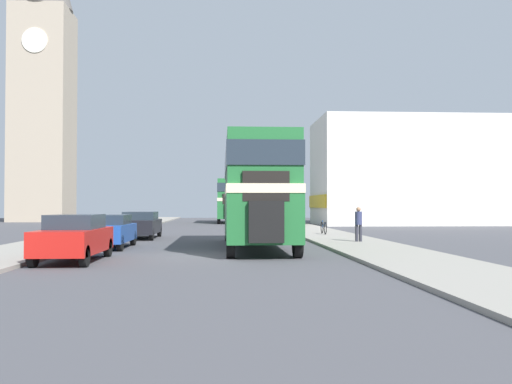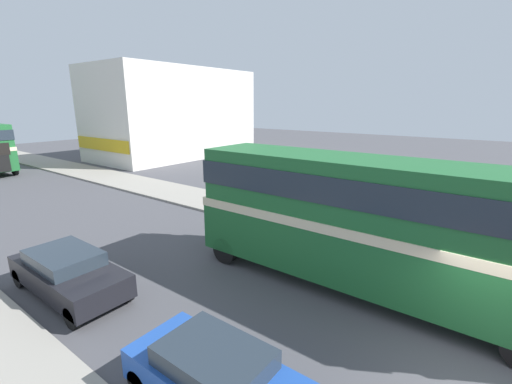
# 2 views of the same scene
# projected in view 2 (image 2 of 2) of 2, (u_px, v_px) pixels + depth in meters

# --- Properties ---
(ground_plane) EXTENTS (120.00, 120.00, 0.00)m
(ground_plane) POSITION_uv_depth(u_px,v_px,m) (480.00, 383.00, 7.53)
(ground_plane) COLOR #47474C
(sidewalk_right) EXTENTS (3.50, 120.00, 0.12)m
(sidewalk_right) POSITION_uv_depth(u_px,v_px,m) (497.00, 267.00, 12.74)
(sidewalk_right) COLOR gray
(sidewalk_right) RESTS_ON ground_plane
(double_decker_bus) EXTENTS (2.57, 11.15, 4.34)m
(double_decker_bus) POSITION_uv_depth(u_px,v_px,m) (355.00, 214.00, 10.80)
(double_decker_bus) COLOR #1E602D
(double_decker_bus) RESTS_ON ground_plane
(car_parked_mid) EXTENTS (1.69, 4.13, 1.39)m
(car_parked_mid) POSITION_uv_depth(u_px,v_px,m) (220.00, 380.00, 6.67)
(car_parked_mid) COLOR #1E479E
(car_parked_mid) RESTS_ON ground_plane
(car_parked_far) EXTENTS (1.84, 4.52, 1.43)m
(car_parked_far) POSITION_uv_depth(u_px,v_px,m) (68.00, 272.00, 10.89)
(car_parked_far) COLOR black
(car_parked_far) RESTS_ON ground_plane
(pedestrian_walking) EXTENTS (0.32, 0.32, 1.58)m
(pedestrian_walking) POSITION_uv_depth(u_px,v_px,m) (349.00, 211.00, 16.13)
(pedestrian_walking) COLOR #282833
(pedestrian_walking) RESTS_ON sidewalk_right
(bicycle_on_pavement) EXTENTS (0.05, 1.76, 0.78)m
(bicycle_on_pavement) POSITION_uv_depth(u_px,v_px,m) (235.00, 200.00, 19.89)
(bicycle_on_pavement) COLOR black
(bicycle_on_pavement) RESTS_ON sidewalk_right
(shop_building_block) EXTENTS (17.97, 9.27, 9.64)m
(shop_building_block) POSITION_uv_depth(u_px,v_px,m) (174.00, 113.00, 39.00)
(shop_building_block) COLOR silver
(shop_building_block) RESTS_ON ground_plane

